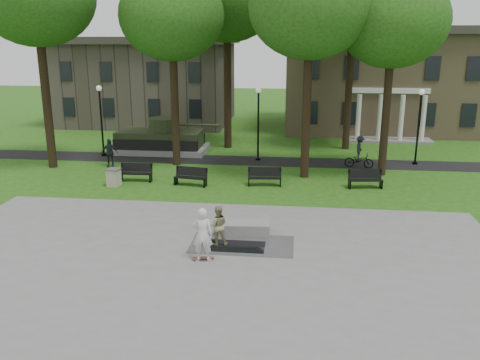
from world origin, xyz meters
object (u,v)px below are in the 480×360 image
object	(u,v)px
skateboarder	(203,235)
trash_bin	(114,177)
concrete_block	(243,227)
friend_watching	(218,225)
cyclist	(359,155)
park_bench_0	(136,172)

from	to	relation	value
skateboarder	trash_bin	world-z (taller)	skateboarder
concrete_block	friend_watching	bearing A→B (deg)	-120.09
skateboarder	friend_watching	size ratio (longest dim) A/B	1.26
concrete_block	cyclist	size ratio (longest dim) A/B	1.11
concrete_block	park_bench_0	size ratio (longest dim) A/B	1.22
friend_watching	trash_bin	size ratio (longest dim) A/B	1.65
skateboarder	trash_bin	bearing A→B (deg)	-55.08
cyclist	trash_bin	world-z (taller)	cyclist
concrete_block	skateboarder	bearing A→B (deg)	-111.05
cyclist	concrete_block	bearing A→B (deg)	164.77
park_bench_0	trash_bin	world-z (taller)	park_bench_0
trash_bin	park_bench_0	bearing A→B (deg)	50.55
friend_watching	cyclist	world-z (taller)	cyclist
cyclist	friend_watching	bearing A→B (deg)	164.45
concrete_block	cyclist	bearing A→B (deg)	62.88
concrete_block	skateboarder	size ratio (longest dim) A/B	1.10
skateboarder	cyclist	xyz separation A→B (m)	(7.05, 14.48, -0.21)
concrete_block	park_bench_0	world-z (taller)	park_bench_0
cyclist	skateboarder	bearing A→B (deg)	165.94
friend_watching	trash_bin	xyz separation A→B (m)	(-6.88, 7.38, -0.33)
cyclist	trash_bin	distance (m)	14.73
concrete_block	friend_watching	distance (m)	1.70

